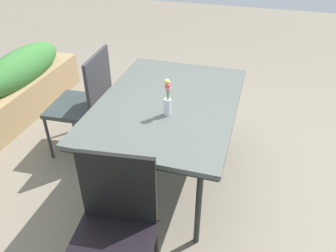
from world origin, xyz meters
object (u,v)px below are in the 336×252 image
object	(u,v)px
chair_end_left	(114,228)
chair_far_side	(87,99)
flower_vase	(168,98)
dining_table	(168,107)

from	to	relation	value
chair_end_left	chair_far_side	xyz separation A→B (m)	(1.25, 0.82, 0.01)
chair_far_side	flower_vase	bearing A→B (deg)	-117.30
dining_table	flower_vase	world-z (taller)	flower_vase
chair_end_left	chair_far_side	size ratio (longest dim) A/B	0.96
dining_table	chair_far_side	world-z (taller)	chair_far_side
dining_table	flower_vase	distance (m)	0.27
dining_table	chair_end_left	distance (m)	1.07
chair_end_left	flower_vase	xyz separation A→B (m)	(0.86, -0.06, 0.37)
dining_table	chair_end_left	world-z (taller)	chair_end_left
chair_far_side	flower_vase	size ratio (longest dim) A/B	3.53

